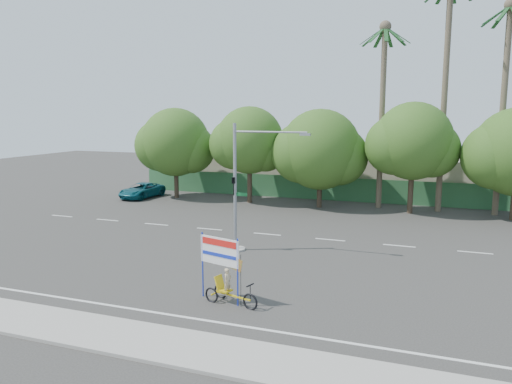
% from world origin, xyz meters
% --- Properties ---
extents(ground, '(120.00, 120.00, 0.00)m').
position_xyz_m(ground, '(0.00, 0.00, 0.00)').
color(ground, '#33302D').
rests_on(ground, ground).
extents(sidewalk_near, '(50.00, 2.40, 0.12)m').
position_xyz_m(sidewalk_near, '(0.00, -7.50, 0.06)').
color(sidewalk_near, gray).
rests_on(sidewalk_near, ground).
extents(fence, '(38.00, 0.08, 2.00)m').
position_xyz_m(fence, '(0.00, 21.50, 1.00)').
color(fence, '#336B3D').
rests_on(fence, ground).
extents(building_left, '(12.00, 8.00, 4.00)m').
position_xyz_m(building_left, '(-10.00, 26.00, 2.00)').
color(building_left, '#BBAC94').
rests_on(building_left, ground).
extents(building_right, '(14.00, 8.00, 3.60)m').
position_xyz_m(building_right, '(8.00, 26.00, 1.80)').
color(building_right, '#BBAC94').
rests_on(building_right, ground).
extents(tree_far_left, '(7.14, 6.00, 7.96)m').
position_xyz_m(tree_far_left, '(-14.05, 18.00, 4.76)').
color(tree_far_left, '#473828').
rests_on(tree_far_left, ground).
extents(tree_left, '(6.66, 5.60, 8.07)m').
position_xyz_m(tree_left, '(-7.05, 18.00, 5.06)').
color(tree_left, '#473828').
rests_on(tree_left, ground).
extents(tree_center, '(7.62, 6.40, 7.85)m').
position_xyz_m(tree_center, '(-1.05, 18.00, 4.47)').
color(tree_center, '#473828').
rests_on(tree_center, ground).
extents(tree_right, '(6.90, 5.80, 8.36)m').
position_xyz_m(tree_right, '(5.95, 18.00, 5.24)').
color(tree_right, '#473828').
rests_on(tree_right, ground).
extents(palm_tall, '(3.73, 3.79, 17.45)m').
position_xyz_m(palm_tall, '(8.00, 19.50, 10.46)').
color(palm_tall, '#70604C').
rests_on(palm_tall, ground).
extents(palm_mid, '(3.73, 3.79, 15.45)m').
position_xyz_m(palm_mid, '(12.00, 19.50, 9.40)').
color(palm_mid, '#70604C').
rests_on(palm_mid, ground).
extents(palm_short, '(3.73, 3.79, 14.45)m').
position_xyz_m(palm_short, '(3.50, 19.50, 8.86)').
color(palm_short, '#70604C').
rests_on(palm_short, ground).
extents(traffic_signal, '(4.72, 1.10, 7.00)m').
position_xyz_m(traffic_signal, '(-2.20, 3.98, 2.92)').
color(traffic_signal, gray).
rests_on(traffic_signal, ground).
extents(trike_billboard, '(2.74, 1.08, 2.78)m').
position_xyz_m(trike_billboard, '(0.09, -3.32, 1.12)').
color(trike_billboard, black).
rests_on(trike_billboard, ground).
extents(pickup_truck, '(2.60, 4.90, 1.31)m').
position_xyz_m(pickup_truck, '(-16.92, 16.92, 0.66)').
color(pickup_truck, '#0D5360').
rests_on(pickup_truck, ground).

